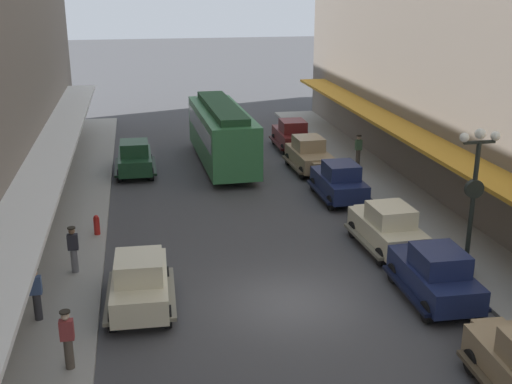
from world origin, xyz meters
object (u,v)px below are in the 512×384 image
Objects in this scene: parked_car_7 at (435,273)px; pedestrian_3 at (36,293)px; parked_car_5 at (309,154)px; fire_hydrant at (97,225)px; parked_car_1 at (135,157)px; pedestrian_2 at (68,339)px; pedestrian_0 at (358,150)px; pedestrian_4 at (73,249)px; parked_car_4 at (140,280)px; lamp_post_with_clock at (473,196)px; parked_car_0 at (387,226)px; parked_car_3 at (339,180)px; pedestrian_5 at (36,233)px; parked_car_2 at (292,134)px; streetcar at (222,132)px.

parked_car_7 reaches higher than pedestrian_3.
parked_car_5 reaches higher than fire_hydrant.
pedestrian_2 is at bearing -95.85° from parked_car_1.
pedestrian_0 is 18.20m from pedestrian_4.
parked_car_4 is 2.57× the size of pedestrian_3.
parked_car_4 reaches higher than pedestrian_0.
pedestrian_2 is (-13.02, -3.36, -1.97)m from lamp_post_with_clock.
parked_car_1 is 9.34m from parked_car_5.
pedestrian_0 is at bearing 43.74° from pedestrian_3.
parked_car_0 is 1.01× the size of parked_car_3.
pedestrian_3 is (-3.01, -15.41, 0.07)m from parked_car_1.
pedestrian_3 is at bearing -142.82° from parked_car_3.
parked_car_3 is at bearing -118.21° from pedestrian_0.
lamp_post_with_clock is (1.88, -13.74, 2.04)m from parked_car_5.
pedestrian_5 reaches higher than fire_hydrant.
pedestrian_5 is (-15.77, -9.52, 0.00)m from pedestrian_0.
pedestrian_4 is (-11.66, -15.86, 0.07)m from parked_car_2.
parked_car_0 is at bearing -6.78° from pedestrian_5.
parked_car_5 is at bearing 56.26° from parked_car_4.
parked_car_1 reaches higher than pedestrian_0.
pedestrian_5 is (-13.05, -4.46, 0.07)m from parked_car_3.
parked_car_2 is (0.08, 15.67, 0.00)m from parked_car_0.
pedestrian_2 is (-11.33, -21.86, 0.07)m from parked_car_2.
fire_hydrant is 6.81m from pedestrian_3.
pedestrian_4 is (-11.54, 3.95, 0.07)m from parked_car_7.
pedestrian_4 is at bearing -49.83° from pedestrian_5.
parked_car_5 is 2.58× the size of pedestrian_2.
parked_car_1 is at bearing 70.70° from pedestrian_5.
pedestrian_0 is (2.75, 15.21, 0.07)m from parked_car_7.
parked_car_4 is 1.00× the size of parked_car_5.
pedestrian_0 is at bearing 79.74° from parked_car_7.
streetcar is at bearing 53.39° from pedestrian_5.
lamp_post_with_clock reaches higher than pedestrian_2.
parked_car_5 is at bearing 56.91° from pedestrian_2.
parked_car_0 reaches higher than pedestrian_2.
parked_car_4 is 16.60m from streetcar.
fire_hydrant is at bearing 39.47° from pedestrian_5.
parked_car_4 is at bearing -123.74° from parked_car_5.
fire_hydrant is 15.78m from pedestrian_0.
parked_car_2 is 2.56× the size of pedestrian_5.
pedestrian_0 is 18.42m from pedestrian_5.
streetcar is at bearing 70.80° from pedestrian_2.
pedestrian_3 is (-12.40, -9.40, 0.07)m from parked_car_3.
pedestrian_2 is 7.95m from pedestrian_5.
streetcar is 18.13m from pedestrian_3.
parked_car_4 is at bearing 172.57° from parked_car_7.
parked_car_5 is (-0.19, -4.77, 0.00)m from parked_car_2.
parked_car_1 is 12.14m from pedestrian_0.
parked_car_2 is 16.63m from fire_hydrant.
streetcar reaches higher than pedestrian_4.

